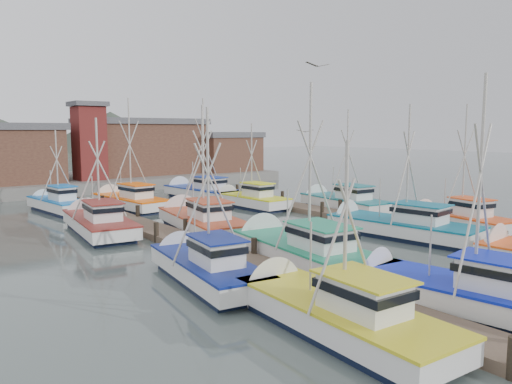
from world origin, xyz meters
TOP-DOWN VIEW (x-y plane):
  - ground at (0.00, 0.00)m, footprint 260.00×260.00m
  - dock_left at (-7.00, 4.04)m, footprint 2.30×46.00m
  - dock_right at (7.00, 4.04)m, footprint 2.30×46.00m
  - quay at (0.00, 37.00)m, footprint 44.00×16.00m
  - shed_center at (6.00, 37.00)m, footprint 14.84×9.54m
  - shed_right at (17.00, 34.00)m, footprint 8.48×6.36m
  - lookout_tower at (-2.00, 33.00)m, footprint 3.60×3.60m
  - boat_0 at (-4.41, -12.17)m, footprint 4.10×9.42m
  - boat_2 at (-9.49, -10.65)m, footprint 3.34×9.10m
  - boat_4 at (-4.41, -3.70)m, footprint 4.40×10.45m
  - boat_5 at (4.62, -2.72)m, footprint 4.32×10.24m
  - boat_6 at (-9.90, -3.36)m, footprint 3.73×8.66m
  - boat_7 at (9.89, -3.66)m, footprint 3.93×8.34m
  - boat_8 at (-4.09, 6.51)m, footprint 4.75×10.37m
  - boat_9 at (4.44, 12.59)m, footprint 3.19×8.42m
  - boat_10 at (-9.78, 9.93)m, footprint 4.01×9.71m
  - boat_11 at (9.81, 6.62)m, footprint 3.80×9.36m
  - boat_12 at (-4.15, 18.17)m, footprint 4.00×9.31m
  - boat_13 at (4.06, 19.88)m, footprint 4.22×9.95m
  - boat_14 at (-9.43, 20.28)m, footprint 3.19×7.95m
  - gull_near at (-3.23, -3.61)m, footprint 1.54×0.60m
  - gull_far at (4.52, 5.44)m, footprint 1.55×0.64m

SIDE VIEW (x-z plane):
  - ground at x=0.00m, z-range 0.00..0.00m
  - dock_left at x=-7.00m, z-range -0.54..0.96m
  - dock_right at x=7.00m, z-range -0.54..0.96m
  - quay at x=0.00m, z-range 0.00..1.20m
  - boat_2 at x=-9.49m, z-range -2.89..4.24m
  - boat_14 at x=-9.43m, z-range -2.94..4.30m
  - boat_9 at x=4.44m, z-range -3.27..4.63m
  - boat_10 at x=-9.78m, z-range -3.46..4.82m
  - boat_6 at x=-9.90m, z-range -3.47..4.83m
  - boat_5 at x=4.62m, z-range -3.90..5.26m
  - boat_8 at x=-4.09m, z-range -3.92..5.28m
  - boat_0 at x=-4.41m, z-range -4.02..5.39m
  - boat_7 at x=9.89m, z-range -3.81..5.18m
  - boat_11 at x=9.81m, z-range -3.90..5.26m
  - boat_4 at x=-4.41m, z-range -4.25..5.62m
  - boat_12 at x=-4.15m, z-range -4.36..5.73m
  - boat_13 at x=4.06m, z-range -4.60..5.97m
  - shed_right at x=17.00m, z-range 1.24..6.44m
  - shed_center at x=6.00m, z-range 1.24..8.14m
  - lookout_tower at x=-2.00m, z-range 1.30..9.80m
  - gull_far at x=4.52m, z-range 6.46..6.70m
  - gull_near at x=-3.23m, z-range 9.76..10.00m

